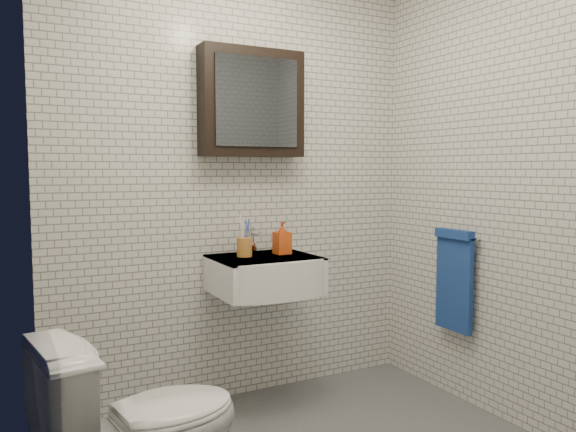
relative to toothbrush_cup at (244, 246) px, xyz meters
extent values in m
cube|color=silver|center=(0.05, 0.17, 0.34)|extent=(2.20, 0.02, 2.50)
cube|color=silver|center=(0.05, -1.83, 0.34)|extent=(2.20, 0.02, 2.50)
cube|color=silver|center=(-1.05, -0.83, 0.34)|extent=(0.02, 2.00, 2.50)
cube|color=silver|center=(1.15, -0.83, 0.34)|extent=(0.02, 2.00, 2.50)
cube|color=white|center=(0.10, -0.05, -0.16)|extent=(0.55, 0.45, 0.20)
cylinder|color=silver|center=(0.10, -0.03, -0.07)|extent=(0.31, 0.31, 0.02)
cylinder|color=silver|center=(0.10, -0.03, -0.06)|extent=(0.04, 0.04, 0.01)
cube|color=white|center=(0.10, -0.05, -0.06)|extent=(0.55, 0.45, 0.01)
cylinder|color=silver|center=(0.10, 0.11, -0.03)|extent=(0.06, 0.06, 0.06)
cylinder|color=silver|center=(0.10, 0.11, 0.03)|extent=(0.03, 0.03, 0.08)
cylinder|color=silver|center=(0.10, 0.05, 0.06)|extent=(0.02, 0.12, 0.02)
cube|color=silver|center=(0.10, 0.14, 0.09)|extent=(0.02, 0.09, 0.01)
cube|color=black|center=(0.10, 0.10, 0.79)|extent=(0.60, 0.14, 0.60)
cube|color=#3F444C|center=(0.10, 0.03, 0.79)|extent=(0.49, 0.01, 0.49)
cylinder|color=silver|center=(1.11, -0.48, 0.04)|extent=(0.02, 0.30, 0.02)
cylinder|color=silver|center=(1.13, -0.35, 0.04)|extent=(0.04, 0.02, 0.02)
cylinder|color=silver|center=(1.13, -0.60, 0.04)|extent=(0.04, 0.02, 0.02)
cube|color=#215798|center=(1.09, -0.48, -0.23)|extent=(0.03, 0.26, 0.54)
cube|color=#215798|center=(1.08, -0.48, 0.06)|extent=(0.05, 0.26, 0.05)
cylinder|color=#BD772F|center=(0.00, 0.00, -0.01)|extent=(0.09, 0.09, 0.10)
cylinder|color=white|center=(-0.02, -0.01, 0.06)|extent=(0.02, 0.03, 0.20)
cylinder|color=#3A4FBB|center=(0.01, -0.01, 0.05)|extent=(0.02, 0.02, 0.18)
cylinder|color=white|center=(-0.01, 0.01, 0.07)|extent=(0.02, 0.04, 0.21)
cylinder|color=#3A4FBB|center=(0.02, 0.01, 0.06)|extent=(0.03, 0.04, 0.19)
imported|color=orange|center=(0.22, -0.02, 0.03)|extent=(0.09, 0.09, 0.19)
imported|color=white|center=(-0.75, -0.79, -0.53)|extent=(0.79, 0.52, 0.75)
camera|label=1|loc=(-1.21, -2.82, 0.42)|focal=35.00mm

